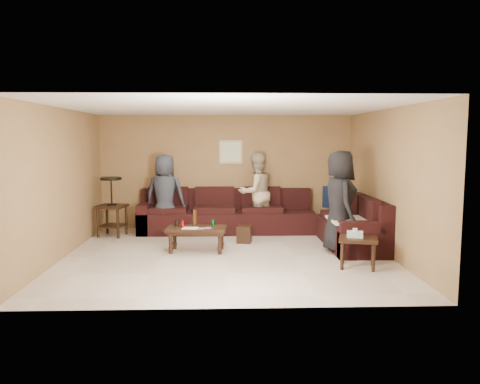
{
  "coord_description": "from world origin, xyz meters",
  "views": [
    {
      "loc": [
        -0.04,
        -7.82,
        1.99
      ],
      "look_at": [
        0.25,
        0.85,
        1.0
      ],
      "focal_mm": 35.0,
      "sensor_mm": 36.0,
      "label": 1
    }
  ],
  "objects_px": {
    "waste_bin": "(244,234)",
    "person_middle": "(256,193)",
    "person_left": "(165,195)",
    "person_right": "(340,202)",
    "coffee_table": "(196,231)",
    "end_table_left": "(112,205)",
    "sectional_sofa": "(267,221)",
    "side_table_right": "(358,242)"
  },
  "relations": [
    {
      "from": "waste_bin",
      "to": "person_middle",
      "type": "height_order",
      "value": "person_middle"
    },
    {
      "from": "person_left",
      "to": "person_middle",
      "type": "xyz_separation_m",
      "value": [
        1.9,
        0.2,
        0.01
      ]
    },
    {
      "from": "waste_bin",
      "to": "person_right",
      "type": "distance_m",
      "value": 1.97
    },
    {
      "from": "person_middle",
      "to": "coffee_table",
      "type": "bearing_deg",
      "value": 27.45
    },
    {
      "from": "person_left",
      "to": "person_right",
      "type": "bearing_deg",
      "value": 160.64
    },
    {
      "from": "coffee_table",
      "to": "end_table_left",
      "type": "distance_m",
      "value": 2.3
    },
    {
      "from": "sectional_sofa",
      "to": "person_middle",
      "type": "bearing_deg",
      "value": 109.06
    },
    {
      "from": "end_table_left",
      "to": "person_left",
      "type": "relative_size",
      "value": 0.72
    },
    {
      "from": "coffee_table",
      "to": "end_table_left",
      "type": "height_order",
      "value": "end_table_left"
    },
    {
      "from": "side_table_right",
      "to": "person_left",
      "type": "relative_size",
      "value": 0.41
    },
    {
      "from": "end_table_left",
      "to": "side_table_right",
      "type": "height_order",
      "value": "end_table_left"
    },
    {
      "from": "coffee_table",
      "to": "person_left",
      "type": "height_order",
      "value": "person_left"
    },
    {
      "from": "waste_bin",
      "to": "person_left",
      "type": "height_order",
      "value": "person_left"
    },
    {
      "from": "coffee_table",
      "to": "person_right",
      "type": "relative_size",
      "value": 0.61
    },
    {
      "from": "coffee_table",
      "to": "person_middle",
      "type": "height_order",
      "value": "person_middle"
    },
    {
      "from": "person_middle",
      "to": "person_left",
      "type": "bearing_deg",
      "value": -22.45
    },
    {
      "from": "person_right",
      "to": "person_left",
      "type": "bearing_deg",
      "value": 57.38
    },
    {
      "from": "waste_bin",
      "to": "person_right",
      "type": "bearing_deg",
      "value": -26.81
    },
    {
      "from": "end_table_left",
      "to": "waste_bin",
      "type": "relative_size",
      "value": 3.79
    },
    {
      "from": "side_table_right",
      "to": "person_middle",
      "type": "distance_m",
      "value": 3.21
    },
    {
      "from": "coffee_table",
      "to": "sectional_sofa",
      "type": "bearing_deg",
      "value": 41.16
    },
    {
      "from": "waste_bin",
      "to": "person_left",
      "type": "relative_size",
      "value": 0.19
    },
    {
      "from": "sectional_sofa",
      "to": "person_right",
      "type": "relative_size",
      "value": 2.6
    },
    {
      "from": "sectional_sofa",
      "to": "coffee_table",
      "type": "distance_m",
      "value": 1.8
    },
    {
      "from": "side_table_right",
      "to": "waste_bin",
      "type": "xyz_separation_m",
      "value": [
        -1.67,
        1.82,
        -0.25
      ]
    },
    {
      "from": "coffee_table",
      "to": "person_right",
      "type": "xyz_separation_m",
      "value": [
        2.51,
        -0.14,
        0.52
      ]
    },
    {
      "from": "end_table_left",
      "to": "sectional_sofa",
      "type": "bearing_deg",
      "value": -3.81
    },
    {
      "from": "sectional_sofa",
      "to": "end_table_left",
      "type": "xyz_separation_m",
      "value": [
        -3.16,
        0.21,
        0.31
      ]
    },
    {
      "from": "sectional_sofa",
      "to": "person_middle",
      "type": "relative_size",
      "value": 2.74
    },
    {
      "from": "coffee_table",
      "to": "person_middle",
      "type": "xyz_separation_m",
      "value": [
        1.17,
        1.72,
        0.48
      ]
    },
    {
      "from": "end_table_left",
      "to": "coffee_table",
      "type": "bearing_deg",
      "value": -37.66
    },
    {
      "from": "person_left",
      "to": "person_right",
      "type": "relative_size",
      "value": 0.94
    },
    {
      "from": "person_right",
      "to": "end_table_left",
      "type": "bearing_deg",
      "value": 64.97
    },
    {
      "from": "side_table_right",
      "to": "person_left",
      "type": "xyz_separation_m",
      "value": [
        -3.29,
        2.67,
        0.43
      ]
    },
    {
      "from": "side_table_right",
      "to": "person_middle",
      "type": "bearing_deg",
      "value": 115.78
    },
    {
      "from": "side_table_right",
      "to": "end_table_left",
      "type": "bearing_deg",
      "value": 149.78
    },
    {
      "from": "sectional_sofa",
      "to": "side_table_right",
      "type": "distance_m",
      "value": 2.62
    },
    {
      "from": "person_left",
      "to": "person_right",
      "type": "xyz_separation_m",
      "value": [
        3.24,
        -1.66,
        0.06
      ]
    },
    {
      "from": "sectional_sofa",
      "to": "end_table_left",
      "type": "height_order",
      "value": "end_table_left"
    },
    {
      "from": "person_left",
      "to": "sectional_sofa",
      "type": "bearing_deg",
      "value": 178.61
    },
    {
      "from": "sectional_sofa",
      "to": "waste_bin",
      "type": "distance_m",
      "value": 0.71
    },
    {
      "from": "person_middle",
      "to": "person_right",
      "type": "xyz_separation_m",
      "value": [
        1.34,
        -1.86,
        0.05
      ]
    }
  ]
}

